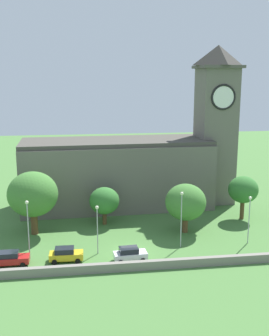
{
  "coord_description": "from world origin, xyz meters",
  "views": [
    {
      "loc": [
        -6.4,
        -50.16,
        22.42
      ],
      "look_at": [
        1.71,
        7.64,
        9.54
      ],
      "focal_mm": 44.26,
      "sensor_mm": 36.0,
      "label": 1
    }
  ],
  "objects_px": {
    "car_yellow": "(66,254)",
    "tree_riverside_west": "(104,201)",
    "streetlamp_west_mid": "(28,221)",
    "tree_riverside_east": "(186,202)",
    "church": "(137,163)",
    "car_white": "(130,254)",
    "streetlamp_central": "(97,222)",
    "tree_by_tower": "(243,190)",
    "tree_churchyard": "(33,194)",
    "streetlamp_east_mid": "(181,211)",
    "car_red": "(9,258)",
    "streetlamp_east_end": "(249,212)"
  },
  "relations": [
    {
      "from": "car_yellow",
      "to": "tree_riverside_west",
      "type": "distance_m",
      "value": 14.13
    },
    {
      "from": "streetlamp_west_mid",
      "to": "tree_riverside_east",
      "type": "xyz_separation_m",
      "value": [
        21.69,
        6.42,
        -0.48
      ]
    },
    {
      "from": "streetlamp_west_mid",
      "to": "church",
      "type": "bearing_deg",
      "value": 51.28
    },
    {
      "from": "car_yellow",
      "to": "car_white",
      "type": "xyz_separation_m",
      "value": [
        7.88,
        -1.11,
        0.02
      ]
    },
    {
      "from": "streetlamp_central",
      "to": "tree_by_tower",
      "type": "distance_m",
      "value": 25.85
    },
    {
      "from": "streetlamp_west_mid",
      "to": "tree_by_tower",
      "type": "relative_size",
      "value": 1.09
    },
    {
      "from": "tree_riverside_east",
      "to": "tree_churchyard",
      "type": "bearing_deg",
      "value": 173.83
    },
    {
      "from": "tree_churchyard",
      "to": "car_yellow",
      "type": "bearing_deg",
      "value": -64.57
    },
    {
      "from": "streetlamp_central",
      "to": "streetlamp_east_mid",
      "type": "height_order",
      "value": "streetlamp_east_mid"
    },
    {
      "from": "car_yellow",
      "to": "streetlamp_west_mid",
      "type": "bearing_deg",
      "value": 165.94
    },
    {
      "from": "car_red",
      "to": "streetlamp_east_mid",
      "type": "distance_m",
      "value": 22.48
    },
    {
      "from": "car_white",
      "to": "tree_riverside_west",
      "type": "relative_size",
      "value": 0.72
    },
    {
      "from": "streetlamp_central",
      "to": "streetlamp_east_end",
      "type": "relative_size",
      "value": 0.97
    },
    {
      "from": "tree_churchyard",
      "to": "tree_riverside_west",
      "type": "distance_m",
      "value": 10.97
    },
    {
      "from": "car_red",
      "to": "car_yellow",
      "type": "relative_size",
      "value": 1.1
    },
    {
      "from": "car_white",
      "to": "car_yellow",
      "type": "bearing_deg",
      "value": 171.95
    },
    {
      "from": "car_red",
      "to": "streetlamp_west_mid",
      "type": "height_order",
      "value": "streetlamp_west_mid"
    },
    {
      "from": "streetlamp_east_mid",
      "to": "car_red",
      "type": "bearing_deg",
      "value": -173.79
    },
    {
      "from": "church",
      "to": "tree_riverside_east",
      "type": "height_order",
      "value": "church"
    },
    {
      "from": "car_white",
      "to": "streetlamp_east_end",
      "type": "xyz_separation_m",
      "value": [
        16.81,
        3.39,
        3.59
      ]
    },
    {
      "from": "church",
      "to": "tree_riverside_east",
      "type": "xyz_separation_m",
      "value": [
        5.03,
        -14.36,
        -3.01
      ]
    },
    {
      "from": "streetlamp_central",
      "to": "streetlamp_west_mid",
      "type": "bearing_deg",
      "value": -176.26
    },
    {
      "from": "car_red",
      "to": "car_yellow",
      "type": "height_order",
      "value": "car_yellow"
    },
    {
      "from": "church",
      "to": "streetlamp_east_mid",
      "type": "bearing_deg",
      "value": -81.28
    },
    {
      "from": "church",
      "to": "streetlamp_east_end",
      "type": "bearing_deg",
      "value": -57.46
    },
    {
      "from": "streetlamp_east_mid",
      "to": "tree_riverside_west",
      "type": "bearing_deg",
      "value": 132.38
    },
    {
      "from": "car_yellow",
      "to": "tree_riverside_east",
      "type": "height_order",
      "value": "tree_riverside_east"
    },
    {
      "from": "car_white",
      "to": "streetlamp_east_mid",
      "type": "height_order",
      "value": "streetlamp_east_mid"
    },
    {
      "from": "tree_riverside_east",
      "to": "streetlamp_east_mid",
      "type": "bearing_deg",
      "value": -110.56
    },
    {
      "from": "car_yellow",
      "to": "tree_riverside_east",
      "type": "bearing_deg",
      "value": 23.71
    },
    {
      "from": "car_red",
      "to": "streetlamp_central",
      "type": "relative_size",
      "value": 0.71
    },
    {
      "from": "car_yellow",
      "to": "tree_churchyard",
      "type": "bearing_deg",
      "value": 115.43
    },
    {
      "from": "car_white",
      "to": "streetlamp_west_mid",
      "type": "distance_m",
      "value": 13.25
    },
    {
      "from": "car_red",
      "to": "tree_churchyard",
      "type": "distance_m",
      "value": 11.5
    },
    {
      "from": "car_white",
      "to": "streetlamp_east_end",
      "type": "relative_size",
      "value": 0.63
    },
    {
      "from": "streetlamp_east_mid",
      "to": "streetlamp_east_end",
      "type": "bearing_deg",
      "value": 0.41
    },
    {
      "from": "streetlamp_central",
      "to": "tree_by_tower",
      "type": "height_order",
      "value": "tree_by_tower"
    },
    {
      "from": "car_yellow",
      "to": "streetlamp_central",
      "type": "distance_m",
      "value": 5.6
    },
    {
      "from": "car_red",
      "to": "tree_by_tower",
      "type": "relative_size",
      "value": 0.66
    },
    {
      "from": "tree_riverside_west",
      "to": "streetlamp_central",
      "type": "bearing_deg",
      "value": -98.52
    },
    {
      "from": "car_red",
      "to": "streetlamp_central",
      "type": "bearing_deg",
      "value": 9.8
    },
    {
      "from": "church",
      "to": "tree_by_tower",
      "type": "xyz_separation_m",
      "value": [
        15.61,
        -9.96,
        -2.74
      ]
    },
    {
      "from": "car_yellow",
      "to": "tree_by_tower",
      "type": "xyz_separation_m",
      "value": [
        27.76,
        11.95,
        3.96
      ]
    },
    {
      "from": "car_red",
      "to": "streetlamp_central",
      "type": "xyz_separation_m",
      "value": [
        10.82,
        1.87,
        3.51
      ]
    },
    {
      "from": "car_yellow",
      "to": "streetlamp_east_end",
      "type": "xyz_separation_m",
      "value": [
        24.69,
        2.27,
        3.61
      ]
    },
    {
      "from": "church",
      "to": "car_white",
      "type": "height_order",
      "value": "church"
    },
    {
      "from": "church",
      "to": "streetlamp_east_mid",
      "type": "xyz_separation_m",
      "value": [
        3.02,
        -19.7,
        -2.5
      ]
    },
    {
      "from": "car_white",
      "to": "streetlamp_east_mid",
      "type": "xyz_separation_m",
      "value": [
        7.3,
        3.32,
        4.18
      ]
    },
    {
      "from": "streetlamp_east_end",
      "to": "tree_riverside_west",
      "type": "relative_size",
      "value": 1.14
    },
    {
      "from": "church",
      "to": "car_yellow",
      "type": "bearing_deg",
      "value": -119.03
    }
  ]
}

